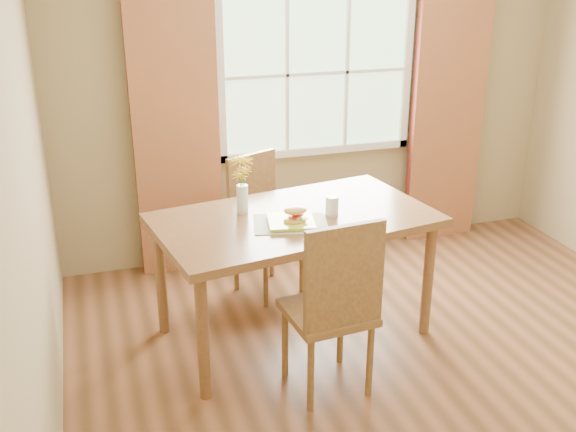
% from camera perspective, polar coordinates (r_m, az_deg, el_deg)
% --- Properties ---
extents(room, '(4.24, 3.84, 2.74)m').
position_cam_1_polar(room, '(3.82, 11.90, 4.87)').
color(room, brown).
rests_on(room, ground).
extents(window, '(1.62, 0.06, 1.32)m').
position_cam_1_polar(window, '(5.45, 2.45, 11.98)').
color(window, '#9BC292').
rests_on(window, room).
extents(curtain_left, '(0.65, 0.08, 2.20)m').
position_cam_1_polar(curtain_left, '(5.18, -9.44, 6.65)').
color(curtain_left, maroon).
rests_on(curtain_left, room).
extents(curtain_right, '(0.65, 0.08, 2.20)m').
position_cam_1_polar(curtain_right, '(5.93, 13.32, 8.29)').
color(curtain_right, maroon).
rests_on(curtain_right, room).
extents(dining_table, '(1.88, 1.25, 0.85)m').
position_cam_1_polar(dining_table, '(4.30, 0.55, -1.08)').
color(dining_table, brown).
rests_on(dining_table, room).
extents(chair_near, '(0.50, 0.50, 1.10)m').
position_cam_1_polar(chair_near, '(3.76, 4.03, -7.32)').
color(chair_near, olive).
rests_on(chair_near, room).
extents(chair_far, '(0.57, 0.57, 1.04)m').
position_cam_1_polar(chair_far, '(4.98, -2.34, -0.15)').
color(chair_far, olive).
rests_on(chair_far, room).
extents(placemat, '(0.51, 0.43, 0.01)m').
position_cam_1_polar(placemat, '(4.14, 0.21, -0.64)').
color(placemat, beige).
rests_on(placemat, dining_table).
extents(plate, '(0.33, 0.33, 0.01)m').
position_cam_1_polar(plate, '(4.12, 0.26, -0.57)').
color(plate, '#C7DD37').
rests_on(plate, placemat).
extents(croissant_sandwich, '(0.15, 0.11, 0.11)m').
position_cam_1_polar(croissant_sandwich, '(4.08, 0.62, 0.07)').
color(croissant_sandwich, '#EDB950').
rests_on(croissant_sandwich, plate).
extents(water_glass, '(0.08, 0.08, 0.12)m').
position_cam_1_polar(water_glass, '(4.27, 3.74, 0.83)').
color(water_glass, silver).
rests_on(water_glass, dining_table).
extents(flower_vase, '(0.15, 0.15, 0.38)m').
position_cam_1_polar(flower_vase, '(4.25, -3.94, 3.17)').
color(flower_vase, silver).
rests_on(flower_vase, dining_table).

